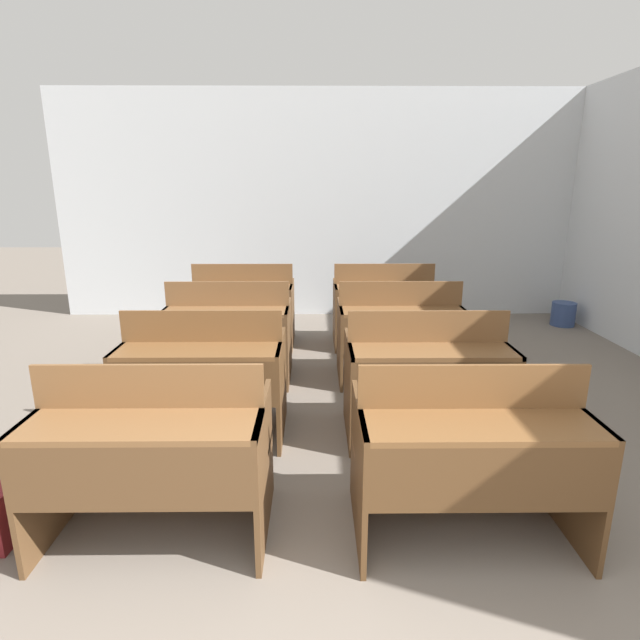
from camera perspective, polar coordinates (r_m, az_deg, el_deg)
The scene contains 10 objects.
wall_back at distance 7.18m, azimuth -0.35°, elevation 12.86°, with size 7.28×0.06×3.11m.
bench_front_left at distance 2.81m, azimuth -18.51°, elevation -14.12°, with size 1.16×0.74×0.97m.
bench_front_right at distance 2.77m, azimuth 16.65°, elevation -14.31°, with size 1.16×0.74×0.97m.
bench_second_left at distance 3.78m, azimuth -13.14°, elevation -6.00°, with size 1.16×0.74×0.97m.
bench_second_right at distance 3.76m, azimuth 12.05°, elevation -6.07°, with size 1.16×0.74×0.97m.
bench_third_left at distance 4.82m, azimuth -10.41°, elevation -1.25°, with size 1.16×0.74×0.97m.
bench_third_right at distance 4.82m, azimuth 9.08°, elevation -1.21°, with size 1.16×0.74×0.97m.
bench_back_left at distance 5.88m, azimuth -8.77°, elevation 1.76°, with size 1.16×0.74×0.97m.
bench_back_right at distance 5.87m, azimuth 7.29°, elevation 1.79°, with size 1.16×0.74×0.97m.
wastepaper_bin at distance 7.50m, azimuth 26.04°, elevation 0.63°, with size 0.31×0.31×0.32m.
Camera 1 is at (-0.03, -0.63, 1.82)m, focal length 28.00 mm.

